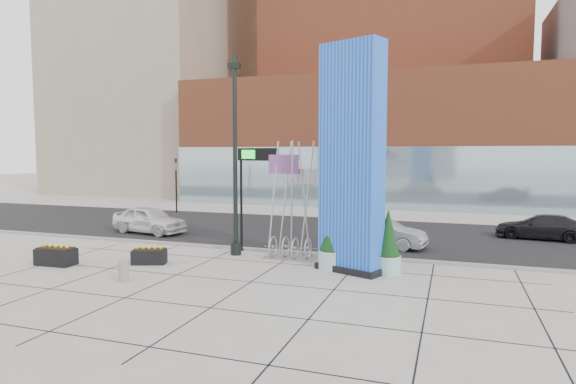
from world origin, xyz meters
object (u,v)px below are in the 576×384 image
(blue_pylon, at_px, (351,163))
(car_silver_mid, at_px, (383,233))
(overhead_street_sign, at_px, (257,163))
(concrete_bollard, at_px, (124,271))
(lamp_post, at_px, (235,175))
(public_art_sculpture, at_px, (291,228))
(car_white_west, at_px, (149,220))

(blue_pylon, relative_size, car_silver_mid, 2.11)
(overhead_street_sign, bearing_deg, concrete_bollard, -94.78)
(lamp_post, bearing_deg, concrete_bollard, -109.85)
(lamp_post, xyz_separation_m, overhead_street_sign, (0.70, 0.86, 0.50))
(blue_pylon, bearing_deg, lamp_post, -171.23)
(public_art_sculpture, distance_m, concrete_bollard, 7.03)
(lamp_post, bearing_deg, public_art_sculpture, 1.27)
(concrete_bollard, xyz_separation_m, car_white_west, (-5.13, 8.86, 0.41))
(blue_pylon, relative_size, public_art_sculpture, 1.71)
(car_white_west, bearing_deg, blue_pylon, -101.44)
(public_art_sculpture, relative_size, concrete_bollard, 7.19)
(concrete_bollard, xyz_separation_m, car_silver_mid, (7.86, 9.07, 0.32))
(overhead_street_sign, bearing_deg, car_white_west, 178.81)
(blue_pylon, bearing_deg, car_silver_mid, 106.07)
(car_silver_mid, bearing_deg, overhead_street_sign, 128.68)
(concrete_bollard, relative_size, car_silver_mid, 0.17)
(car_silver_mid, bearing_deg, concrete_bollard, 148.58)
(lamp_post, relative_size, car_white_west, 1.95)
(concrete_bollard, distance_m, car_white_west, 10.24)
(blue_pylon, bearing_deg, public_art_sculpture, 177.07)
(overhead_street_sign, bearing_deg, car_silver_mid, 47.41)
(lamp_post, distance_m, car_white_west, 8.37)
(concrete_bollard, bearing_deg, car_white_west, 120.06)
(lamp_post, distance_m, public_art_sculpture, 3.40)
(blue_pylon, xyz_separation_m, car_silver_mid, (0.52, 5.07, -3.50))
(public_art_sculpture, distance_m, car_silver_mid, 5.09)
(lamp_post, height_order, overhead_street_sign, lamp_post)
(public_art_sculpture, bearing_deg, car_silver_mid, 48.70)
(concrete_bollard, distance_m, overhead_street_sign, 7.63)
(lamp_post, height_order, car_white_west, lamp_post)
(blue_pylon, relative_size, overhead_street_sign, 1.82)
(public_art_sculpture, bearing_deg, car_white_west, 160.76)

